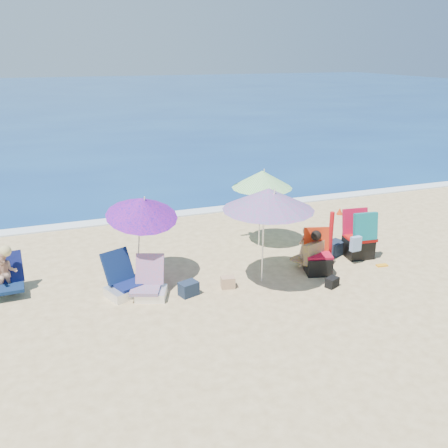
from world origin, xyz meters
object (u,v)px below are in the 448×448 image
object	(u,v)px
umbrella_turquoise	(268,199)
camp_chair_right	(359,240)
chair_rainbow	(150,287)
person_left	(6,273)
person_center	(309,249)
umbrella_blue	(142,207)
chair_navy	(123,284)
camp_chair_left	(318,260)
umbrella_striped	(262,179)
furled_umbrella	(332,232)

from	to	relation	value
umbrella_turquoise	camp_chair_right	size ratio (longest dim) A/B	2.09
chair_rainbow	person_left	size ratio (longest dim) A/B	0.81
camp_chair_right	person_center	distance (m)	1.35
umbrella_blue	chair_navy	distance (m)	1.50
umbrella_turquoise	chair_navy	size ratio (longest dim) A/B	2.59
camp_chair_left	person_left	distance (m)	6.14
chair_rainbow	camp_chair_right	bearing A→B (deg)	3.16
umbrella_striped	camp_chair_right	size ratio (longest dim) A/B	1.67
person_left	person_center	bearing A→B (deg)	-8.28
umbrella_turquoise	person_left	distance (m)	5.12
umbrella_turquoise	furled_umbrella	xyz separation A→B (m)	(1.77, 0.49, -1.07)
chair_navy	camp_chair_right	world-z (taller)	camp_chair_right
chair_rainbow	camp_chair_left	world-z (taller)	camp_chair_left
chair_navy	camp_chair_left	bearing A→B (deg)	-5.98
umbrella_turquoise	umbrella_striped	distance (m)	2.07
umbrella_striped	person_left	xyz separation A→B (m)	(-5.53, -0.68, -1.16)
umbrella_blue	camp_chair_left	world-z (taller)	umbrella_blue
umbrella_striped	umbrella_blue	distance (m)	3.11
umbrella_turquoise	chair_rainbow	size ratio (longest dim) A/B	2.85
furled_umbrella	umbrella_turquoise	bearing A→B (deg)	-164.54
camp_chair_left	umbrella_turquoise	bearing A→B (deg)	-174.24
umbrella_turquoise	person_center	bearing A→B (deg)	18.22
person_center	person_left	bearing A→B (deg)	171.72
person_center	camp_chair_left	bearing A→B (deg)	-73.21
person_center	furled_umbrella	bearing A→B (deg)	10.01
camp_chair_left	chair_rainbow	bearing A→B (deg)	177.72
chair_navy	chair_rainbow	distance (m)	0.53
umbrella_striped	person_center	world-z (taller)	umbrella_striped
umbrella_blue	chair_navy	size ratio (longest dim) A/B	2.13
furled_umbrella	camp_chair_right	bearing A→B (deg)	3.06
umbrella_turquoise	umbrella_striped	bearing A→B (deg)	69.08
umbrella_striped	umbrella_blue	world-z (taller)	umbrella_blue
camp_chair_right	person_left	bearing A→B (deg)	174.37
umbrella_blue	furled_umbrella	distance (m)	4.10
chair_navy	person_center	distance (m)	3.90
chair_rainbow	person_center	xyz separation A→B (m)	(3.44, 0.12, 0.23)
chair_navy	person_left	bearing A→B (deg)	161.07
person_left	chair_navy	bearing A→B (deg)	-18.93
umbrella_blue	furled_umbrella	world-z (taller)	umbrella_blue
chair_navy	chair_rainbow	bearing A→B (deg)	-31.37
furled_umbrella	person_center	xyz separation A→B (m)	(-0.61, -0.11, -0.26)
chair_rainbow	camp_chair_right	distance (m)	4.80
furled_umbrella	chair_rainbow	distance (m)	4.09
umbrella_turquoise	umbrella_blue	distance (m)	2.42
chair_rainbow	camp_chair_left	size ratio (longest dim) A/B	0.88
umbrella_blue	umbrella_turquoise	bearing A→B (deg)	-23.22
camp_chair_left	camp_chair_right	size ratio (longest dim) A/B	0.83
chair_navy	person_left	distance (m)	2.19
chair_navy	camp_chair_left	size ratio (longest dim) A/B	0.97
umbrella_blue	person_center	world-z (taller)	umbrella_blue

